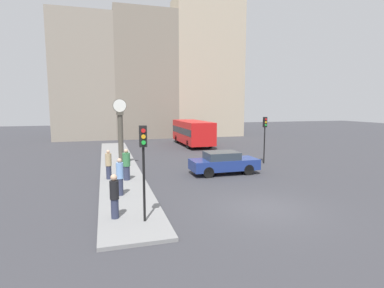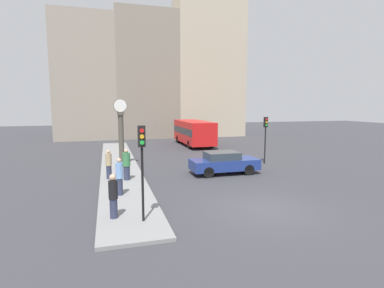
{
  "view_description": "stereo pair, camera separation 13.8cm",
  "coord_description": "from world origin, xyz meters",
  "px_view_note": "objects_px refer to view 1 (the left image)",
  "views": [
    {
      "loc": [
        -6.43,
        -10.85,
        4.33
      ],
      "look_at": [
        -1.64,
        5.49,
        2.14
      ],
      "focal_mm": 28.0,
      "sensor_mm": 36.0,
      "label": 1
    },
    {
      "loc": [
        -6.3,
        -10.89,
        4.33
      ],
      "look_at": [
        -1.64,
        5.49,
        2.14
      ],
      "focal_mm": 28.0,
      "sensor_mm": 36.0,
      "label": 2
    }
  ],
  "objects_px": {
    "pedestrian_tan_coat": "(109,165)",
    "pedestrian_blue_stripe": "(120,177)",
    "bus_distant": "(192,131)",
    "traffic_light_far": "(265,130)",
    "sedan_car": "(224,162)",
    "pedestrian_black_jacket": "(114,196)",
    "pedestrian_green_hoodie": "(126,165)",
    "traffic_light_near": "(143,153)",
    "street_clock": "(121,134)"
  },
  "relations": [
    {
      "from": "pedestrian_tan_coat",
      "to": "pedestrian_blue_stripe",
      "type": "bearing_deg",
      "value": -82.32
    },
    {
      "from": "bus_distant",
      "to": "traffic_light_far",
      "type": "height_order",
      "value": "traffic_light_far"
    },
    {
      "from": "sedan_car",
      "to": "pedestrian_black_jacket",
      "type": "relative_size",
      "value": 2.55
    },
    {
      "from": "pedestrian_green_hoodie",
      "to": "bus_distant",
      "type": "bearing_deg",
      "value": 60.31
    },
    {
      "from": "traffic_light_far",
      "to": "pedestrian_black_jacket",
      "type": "bearing_deg",
      "value": -142.4
    },
    {
      "from": "bus_distant",
      "to": "traffic_light_near",
      "type": "bearing_deg",
      "value": -111.0
    },
    {
      "from": "traffic_light_far",
      "to": "pedestrian_blue_stripe",
      "type": "xyz_separation_m",
      "value": [
        -10.85,
        -5.71,
        -1.49
      ]
    },
    {
      "from": "traffic_light_near",
      "to": "pedestrian_tan_coat",
      "type": "xyz_separation_m",
      "value": [
        -1.15,
        6.95,
        -1.67
      ]
    },
    {
      "from": "sedan_car",
      "to": "traffic_light_near",
      "type": "height_order",
      "value": "traffic_light_near"
    },
    {
      "from": "pedestrian_blue_stripe",
      "to": "sedan_car",
      "type": "bearing_deg",
      "value": 26.87
    },
    {
      "from": "pedestrian_blue_stripe",
      "to": "pedestrian_black_jacket",
      "type": "distance_m",
      "value": 2.94
    },
    {
      "from": "pedestrian_blue_stripe",
      "to": "pedestrian_tan_coat",
      "type": "xyz_separation_m",
      "value": [
        -0.46,
        3.42,
        -0.05
      ]
    },
    {
      "from": "traffic_light_near",
      "to": "pedestrian_tan_coat",
      "type": "relative_size",
      "value": 2.07
    },
    {
      "from": "street_clock",
      "to": "pedestrian_tan_coat",
      "type": "bearing_deg",
      "value": -102.95
    },
    {
      "from": "traffic_light_near",
      "to": "pedestrian_green_hoodie",
      "type": "height_order",
      "value": "traffic_light_near"
    },
    {
      "from": "traffic_light_far",
      "to": "pedestrian_blue_stripe",
      "type": "bearing_deg",
      "value": -152.26
    },
    {
      "from": "bus_distant",
      "to": "street_clock",
      "type": "bearing_deg",
      "value": -130.11
    },
    {
      "from": "pedestrian_green_hoodie",
      "to": "pedestrian_tan_coat",
      "type": "bearing_deg",
      "value": 151.53
    },
    {
      "from": "bus_distant",
      "to": "sedan_car",
      "type": "bearing_deg",
      "value": -98.25
    },
    {
      "from": "traffic_light_near",
      "to": "pedestrian_tan_coat",
      "type": "distance_m",
      "value": 7.24
    },
    {
      "from": "traffic_light_near",
      "to": "pedestrian_tan_coat",
      "type": "bearing_deg",
      "value": 99.37
    },
    {
      "from": "pedestrian_tan_coat",
      "to": "pedestrian_black_jacket",
      "type": "bearing_deg",
      "value": -88.96
    },
    {
      "from": "street_clock",
      "to": "pedestrian_black_jacket",
      "type": "relative_size",
      "value": 2.77
    },
    {
      "from": "pedestrian_green_hoodie",
      "to": "pedestrian_tan_coat",
      "type": "distance_m",
      "value": 1.1
    },
    {
      "from": "sedan_car",
      "to": "pedestrian_green_hoodie",
      "type": "distance_m",
      "value": 6.12
    },
    {
      "from": "sedan_car",
      "to": "pedestrian_blue_stripe",
      "type": "distance_m",
      "value": 7.41
    },
    {
      "from": "pedestrian_blue_stripe",
      "to": "pedestrian_tan_coat",
      "type": "distance_m",
      "value": 3.46
    },
    {
      "from": "pedestrian_black_jacket",
      "to": "pedestrian_blue_stripe",
      "type": "bearing_deg",
      "value": 83.21
    },
    {
      "from": "sedan_car",
      "to": "traffic_light_far",
      "type": "xyz_separation_m",
      "value": [
        4.25,
        2.36,
        1.78
      ]
    },
    {
      "from": "pedestrian_green_hoodie",
      "to": "pedestrian_blue_stripe",
      "type": "bearing_deg",
      "value": -99.88
    },
    {
      "from": "traffic_light_far",
      "to": "bus_distant",
      "type": "bearing_deg",
      "value": 101.24
    },
    {
      "from": "street_clock",
      "to": "pedestrian_blue_stripe",
      "type": "bearing_deg",
      "value": -93.53
    },
    {
      "from": "sedan_car",
      "to": "street_clock",
      "type": "bearing_deg",
      "value": 146.37
    },
    {
      "from": "pedestrian_green_hoodie",
      "to": "pedestrian_black_jacket",
      "type": "bearing_deg",
      "value": -98.34
    },
    {
      "from": "bus_distant",
      "to": "pedestrian_green_hoodie",
      "type": "relative_size",
      "value": 4.5
    },
    {
      "from": "bus_distant",
      "to": "street_clock",
      "type": "distance_m",
      "value": 12.65
    },
    {
      "from": "bus_distant",
      "to": "traffic_light_far",
      "type": "xyz_separation_m",
      "value": [
        2.26,
        -11.38,
        0.98
      ]
    },
    {
      "from": "traffic_light_far",
      "to": "pedestrian_black_jacket",
      "type": "xyz_separation_m",
      "value": [
        -11.2,
        -8.63,
        -1.52
      ]
    },
    {
      "from": "traffic_light_near",
      "to": "pedestrian_blue_stripe",
      "type": "distance_m",
      "value": 3.94
    },
    {
      "from": "street_clock",
      "to": "traffic_light_far",
      "type": "bearing_deg",
      "value": -9.41
    },
    {
      "from": "street_clock",
      "to": "pedestrian_blue_stripe",
      "type": "xyz_separation_m",
      "value": [
        -0.46,
        -7.43,
        -1.35
      ]
    },
    {
      "from": "street_clock",
      "to": "pedestrian_tan_coat",
      "type": "relative_size",
      "value": 2.76
    },
    {
      "from": "bus_distant",
      "to": "pedestrian_blue_stripe",
      "type": "distance_m",
      "value": 19.13
    },
    {
      "from": "street_clock",
      "to": "pedestrian_blue_stripe",
      "type": "distance_m",
      "value": 7.57
    },
    {
      "from": "pedestrian_blue_stripe",
      "to": "pedestrian_green_hoodie",
      "type": "distance_m",
      "value": 2.94
    },
    {
      "from": "traffic_light_near",
      "to": "pedestrian_black_jacket",
      "type": "distance_m",
      "value": 2.05
    },
    {
      "from": "sedan_car",
      "to": "traffic_light_far",
      "type": "bearing_deg",
      "value": 29.05
    },
    {
      "from": "sedan_car",
      "to": "pedestrian_tan_coat",
      "type": "relative_size",
      "value": 2.54
    },
    {
      "from": "pedestrian_black_jacket",
      "to": "pedestrian_tan_coat",
      "type": "xyz_separation_m",
      "value": [
        -0.11,
        6.34,
        -0.01
      ]
    },
    {
      "from": "pedestrian_black_jacket",
      "to": "pedestrian_green_hoodie",
      "type": "bearing_deg",
      "value": 81.66
    }
  ]
}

